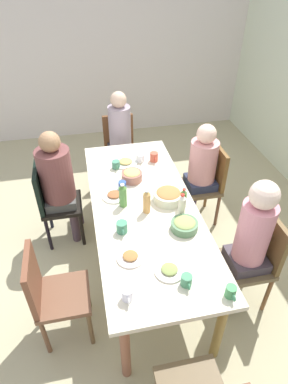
# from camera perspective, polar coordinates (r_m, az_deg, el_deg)

# --- Properties ---
(ground_plane) EXTENTS (7.12, 7.12, 0.00)m
(ground_plane) POSITION_cam_1_polar(r_m,az_deg,el_deg) (3.38, -0.00, -12.25)
(ground_plane) COLOR tan
(wall_left) EXTENTS (0.12, 4.68, 2.60)m
(wall_left) POSITION_cam_1_polar(r_m,az_deg,el_deg) (5.34, -7.30, 23.32)
(wall_left) COLOR silver
(wall_left) RESTS_ON ground_plane
(dining_table) EXTENTS (2.23, 0.89, 0.75)m
(dining_table) POSITION_cam_1_polar(r_m,az_deg,el_deg) (2.90, -0.00, -3.56)
(dining_table) COLOR beige
(dining_table) RESTS_ON ground_plane
(chair_0) EXTENTS (0.40, 0.40, 0.90)m
(chair_0) POSITION_cam_1_polar(r_m,az_deg,el_deg) (2.90, 18.88, -10.71)
(chair_0) COLOR brown
(chair_0) RESTS_ON ground_plane
(person_0) EXTENTS (0.30, 0.30, 1.28)m
(person_0) POSITION_cam_1_polar(r_m,az_deg,el_deg) (2.69, 18.22, -7.56)
(person_0) COLOR #42463C
(person_0) RESTS_ON ground_plane
(chair_1) EXTENTS (0.40, 0.40, 0.90)m
(chair_1) POSITION_cam_1_polar(r_m,az_deg,el_deg) (3.63, 11.01, 1.94)
(chair_1) COLOR brown
(chair_1) RESTS_ON ground_plane
(person_1) EXTENTS (0.30, 0.30, 1.19)m
(person_1) POSITION_cam_1_polar(r_m,az_deg,el_deg) (3.49, 9.99, 4.40)
(person_1) COLOR #372945
(person_1) RESTS_ON ground_plane
(chair_3) EXTENTS (0.40, 0.40, 0.90)m
(chair_3) POSITION_cam_1_polar(r_m,az_deg,el_deg) (3.42, -15.65, -1.40)
(chair_3) COLOR black
(chair_3) RESTS_ON ground_plane
(person_3) EXTENTS (0.32, 0.32, 1.26)m
(person_3) POSITION_cam_1_polar(r_m,az_deg,el_deg) (3.27, -14.82, 2.15)
(person_3) COLOR #424145
(person_3) RESTS_ON ground_plane
(chair_4) EXTENTS (0.40, 0.40, 0.90)m
(chair_4) POSITION_cam_1_polar(r_m,az_deg,el_deg) (2.63, -15.94, -16.46)
(chair_4) COLOR brown
(chair_4) RESTS_ON ground_plane
(chair_5) EXTENTS (0.40, 0.40, 0.90)m
(chair_5) POSITION_cam_1_polar(r_m,az_deg,el_deg) (4.20, -4.23, 7.88)
(chair_5) COLOR brown
(chair_5) RESTS_ON ground_plane
(person_5) EXTENTS (0.30, 0.30, 1.26)m
(person_5) POSITION_cam_1_polar(r_m,az_deg,el_deg) (4.02, -4.18, 10.02)
(person_5) COLOR #463A4A
(person_5) RESTS_ON ground_plane
(plate_0) EXTENTS (0.22, 0.22, 0.04)m
(plate_0) POSITION_cam_1_polar(r_m,az_deg,el_deg) (2.95, -5.21, -0.59)
(plate_0) COLOR white
(plate_0) RESTS_ON dining_table
(plate_1) EXTENTS (0.20, 0.20, 0.04)m
(plate_1) POSITION_cam_1_polar(r_m,az_deg,el_deg) (2.41, -2.40, -11.27)
(plate_1) COLOR white
(plate_1) RESTS_ON dining_table
(plate_2) EXTENTS (0.21, 0.21, 0.04)m
(plate_2) POSITION_cam_1_polar(r_m,az_deg,el_deg) (2.34, 4.46, -13.48)
(plate_2) COLOR silver
(plate_2) RESTS_ON dining_table
(plate_3) EXTENTS (0.25, 0.25, 0.04)m
(plate_3) POSITION_cam_1_polar(r_m,az_deg,el_deg) (3.40, -3.25, 5.20)
(plate_3) COLOR silver
(plate_3) RESTS_ON dining_table
(bowl_0) EXTENTS (0.22, 0.22, 0.09)m
(bowl_0) POSITION_cam_1_polar(r_m,az_deg,el_deg) (2.62, 7.09, -5.72)
(bowl_0) COLOR #4E754F
(bowl_0) RESTS_ON dining_table
(bowl_1) EXTENTS (0.27, 0.27, 0.11)m
(bowl_1) POSITION_cam_1_polar(r_m,az_deg,el_deg) (2.88, 4.27, -0.62)
(bowl_1) COLOR beige
(bowl_1) RESTS_ON dining_table
(bowl_2) EXTENTS (0.20, 0.20, 0.10)m
(bowl_2) POSITION_cam_1_polar(r_m,az_deg,el_deg) (3.13, -2.15, 2.90)
(bowl_2) COLOR #9A5F50
(bowl_2) RESTS_ON dining_table
(cup_0) EXTENTS (0.11, 0.07, 0.09)m
(cup_0) POSITION_cam_1_polar(r_m,az_deg,el_deg) (2.26, 14.94, -16.52)
(cup_0) COLOR #469459
(cup_0) RESTS_ON dining_table
(cup_1) EXTENTS (0.11, 0.08, 0.08)m
(cup_1) POSITION_cam_1_polar(r_m,az_deg,el_deg) (2.26, 7.45, -15.11)
(cup_1) COLOR #448660
(cup_1) RESTS_ON dining_table
(cup_2) EXTENTS (0.11, 0.07, 0.09)m
(cup_2) POSITION_cam_1_polar(r_m,az_deg,el_deg) (3.01, -3.81, 1.06)
(cup_2) COLOR #3052A0
(cup_2) RESTS_ON dining_table
(cup_3) EXTENTS (0.11, 0.07, 0.09)m
(cup_3) POSITION_cam_1_polar(r_m,az_deg,el_deg) (2.18, -2.93, -17.48)
(cup_3) COLOR white
(cup_3) RESTS_ON dining_table
(cup_4) EXTENTS (0.12, 0.09, 0.08)m
(cup_4) POSITION_cam_1_polar(r_m,az_deg,el_deg) (3.42, -0.62, 6.00)
(cup_4) COLOR white
(cup_4) RESTS_ON dining_table
(cup_5) EXTENTS (0.12, 0.08, 0.08)m
(cup_5) POSITION_cam_1_polar(r_m,az_deg,el_deg) (3.32, -4.91, 4.77)
(cup_5) COLOR #448569
(cup_5) RESTS_ON dining_table
(cup_6) EXTENTS (0.12, 0.09, 0.09)m
(cup_6) POSITION_cam_1_polar(r_m,az_deg,el_deg) (2.58, -3.88, -6.19)
(cup_6) COLOR #428865
(cup_6) RESTS_ON dining_table
(cup_7) EXTENTS (0.12, 0.08, 0.10)m
(cup_7) POSITION_cam_1_polar(r_m,az_deg,el_deg) (3.42, 1.76, 6.13)
(cup_7) COLOR #C6543D
(cup_7) RESTS_ON dining_table
(bottle_0) EXTENTS (0.05, 0.05, 0.20)m
(bottle_0) POSITION_cam_1_polar(r_m,az_deg,el_deg) (2.80, 6.89, -1.14)
(bottle_0) COLOR #467A2E
(bottle_0) RESTS_ON dining_table
(bottle_1) EXTENTS (0.07, 0.07, 0.23)m
(bottle_1) POSITION_cam_1_polar(r_m,az_deg,el_deg) (2.79, -3.71, -0.64)
(bottle_1) COLOR #508940
(bottle_1) RESTS_ON dining_table
(bottle_2) EXTENTS (0.06, 0.06, 0.23)m
(bottle_2) POSITION_cam_1_polar(r_m,az_deg,el_deg) (2.72, 0.48, -1.72)
(bottle_2) COLOR tan
(bottle_2) RESTS_ON dining_table
(bottle_3) EXTENTS (0.06, 0.06, 0.23)m
(bottle_3) POSITION_cam_1_polar(r_m,az_deg,el_deg) (2.69, 6.61, -2.49)
(bottle_3) COLOR silver
(bottle_3) RESTS_ON dining_table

